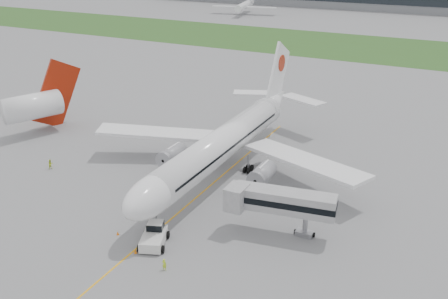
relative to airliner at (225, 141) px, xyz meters
The scene contains 13 objects.
ground 7.47m from the airliner, 90.00° to the right, with size 600.00×600.00×0.00m, color gray.
apron_markings 11.38m from the airliner, 90.00° to the right, with size 70.00×70.00×0.04m, color #F4A715, non-canonical shape.
grass_strip 115.27m from the airliner, 90.00° to the left, with size 600.00×50.00×0.02m, color #335821.
control_tower 244.38m from the airliner, 111.62° to the left, with size 12.00×12.00×56.00m, color gray, non-canonical shape.
airliner is the anchor object (origin of this frame).
pushback_tug 22.88m from the airliner, 86.65° to the right, with size 4.62×5.52×2.49m.
jet_bridge 19.43m from the airliner, 43.04° to the right, with size 13.79×5.91×6.42m.
safety_cone_left 23.95m from the airliner, 99.98° to the right, with size 0.38×0.38×0.52m, color orange.
safety_cone_right 25.88m from the airliner, 88.87° to the right, with size 0.40×0.40×0.55m, color orange.
ground_crew_near 27.53m from the airliner, 78.23° to the right, with size 0.55×0.36×1.52m, color #BEE726.
ground_crew_far 29.61m from the airliner, 156.14° to the right, with size 0.83×0.65×1.72m, color #BBD423.
neighbor_aircraft 41.42m from the airliner, behind, with size 8.74×17.91×14.54m.
distant_aircraft_left 189.53m from the airliner, 113.91° to the left, with size 33.12×29.23×12.67m, color white, non-canonical shape.
Camera 1 is at (33.49, -61.30, 35.47)m, focal length 40.00 mm.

